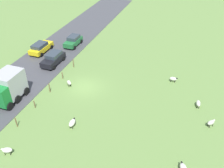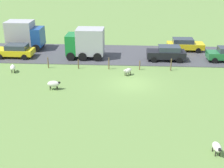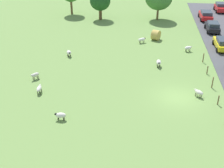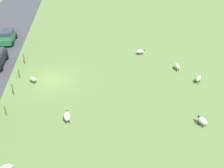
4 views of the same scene
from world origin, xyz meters
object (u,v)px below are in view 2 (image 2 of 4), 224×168
at_px(sheep_5, 217,147).
at_px(car_2, 167,53).
at_px(car_1, 185,44).
at_px(truck_0, 24,35).
at_px(sheep_2, 13,68).
at_px(truck_1, 86,43).
at_px(sheep_4, 54,84).
at_px(sheep_3, 128,71).
at_px(car_6, 15,50).

xyz_separation_m(sheep_5, car_2, (17.57, 1.14, 0.44)).
bearing_deg(car_1, truck_0, 91.21).
relative_size(sheep_2, car_1, 0.24).
xyz_separation_m(truck_1, car_2, (-0.43, -9.32, -0.95)).
xyz_separation_m(sheep_4, truck_1, (9.20, -1.68, 1.32)).
xyz_separation_m(sheep_2, sheep_3, (-0.17, -11.88, -0.02)).
height_order(car_2, car_6, car_2).
bearing_deg(car_2, sheep_3, 138.17).
distance_m(car_2, car_6, 17.72).
xyz_separation_m(sheep_2, truck_0, (8.22, 1.37, 1.41)).
distance_m(sheep_2, truck_1, 8.76).
relative_size(sheep_5, car_2, 0.24).
xyz_separation_m(sheep_4, sheep_5, (-8.80, -12.14, -0.08)).
relative_size(car_2, car_6, 0.98).
bearing_deg(sheep_5, car_1, -4.07).
bearing_deg(car_2, truck_1, 87.37).
height_order(sheep_5, car_2, car_2).
xyz_separation_m(sheep_2, car_1, (8.65, -18.94, 0.35)).
distance_m(sheep_5, car_1, 21.55).
xyz_separation_m(sheep_2, car_2, (4.74, -16.26, 0.40)).
xyz_separation_m(truck_0, car_1, (0.43, -20.30, -1.06)).
distance_m(sheep_4, truck_1, 9.45).
bearing_deg(sheep_2, truck_0, 9.44).
bearing_deg(sheep_3, sheep_2, 89.19).
distance_m(sheep_2, sheep_5, 21.63).
xyz_separation_m(car_1, car_2, (-3.91, 2.67, 0.05)).
height_order(sheep_2, sheep_4, sheep_4).
relative_size(sheep_4, truck_0, 0.27).
xyz_separation_m(sheep_2, sheep_4, (-4.04, -5.26, 0.03)).
bearing_deg(truck_1, car_6, 92.24).
bearing_deg(sheep_5, car_2, 3.72).
bearing_deg(sheep_3, truck_0, 57.64).
bearing_deg(sheep_5, sheep_3, 23.59).
height_order(sheep_4, car_1, car_1).
height_order(car_1, car_2, car_2).
height_order(sheep_3, car_2, car_2).
bearing_deg(sheep_2, car_1, -65.45).
height_order(sheep_5, truck_0, truck_0).
xyz_separation_m(truck_0, car_2, (-3.49, -17.63, -1.01)).
relative_size(sheep_4, car_2, 0.28).
relative_size(sheep_4, truck_1, 0.28).
xyz_separation_m(sheep_3, truck_1, (5.33, 4.93, 1.37)).
bearing_deg(car_2, sheep_2, 106.24).
height_order(sheep_2, car_1, car_1).
bearing_deg(car_1, truck_1, 106.22).
height_order(sheep_2, car_2, car_2).
bearing_deg(car_1, car_6, 100.60).
distance_m(truck_0, car_6, 3.55).
bearing_deg(truck_1, truck_0, 69.81).
height_order(sheep_3, truck_1, truck_1).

